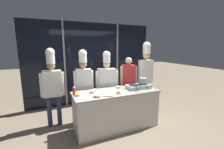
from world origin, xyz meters
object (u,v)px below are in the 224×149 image
at_px(prep_bowl_rice, 92,92).
at_px(prep_bowl_ginger, 98,95).
at_px(prep_bowl_soy_glaze, 119,93).
at_px(chef_sous, 84,80).
at_px(squeeze_bottle_chili, 74,90).
at_px(stock_pot, 143,81).
at_px(chef_line, 107,81).
at_px(prep_bowl_bean_sprouts, 95,90).
at_px(chef_head, 52,83).
at_px(prep_bowl_onion, 119,87).
at_px(person_guest, 128,80).
at_px(chef_pastry, 146,70).
at_px(frying_pan, 134,84).
at_px(prep_bowl_chicken, 100,93).
at_px(prep_bowl_carrots, 78,95).
at_px(serving_spoon_slotted, 110,96).
at_px(portable_stove, 139,86).

xyz_separation_m(prep_bowl_rice, prep_bowl_ginger, (0.03, -0.29, -0.00)).
height_order(prep_bowl_soy_glaze, chef_sous, chef_sous).
bearing_deg(squeeze_bottle_chili, prep_bowl_rice, -5.31).
xyz_separation_m(stock_pot, squeeze_bottle_chili, (-1.68, 0.13, -0.08)).
height_order(prep_bowl_ginger, chef_line, chef_line).
bearing_deg(prep_bowl_bean_sprouts, chef_head, 150.78).
xyz_separation_m(prep_bowl_onion, prep_bowl_ginger, (-0.68, -0.42, -0.00)).
relative_size(squeeze_bottle_chili, person_guest, 0.12).
relative_size(prep_bowl_onion, prep_bowl_ginger, 0.63).
height_order(prep_bowl_bean_sprouts, prep_bowl_ginger, prep_bowl_bean_sprouts).
bearing_deg(chef_head, chef_pastry, 179.61).
relative_size(frying_pan, chef_line, 0.23).
height_order(prep_bowl_ginger, chef_head, chef_head).
xyz_separation_m(prep_bowl_rice, chef_pastry, (1.80, 0.51, 0.30)).
bearing_deg(squeeze_bottle_chili, chef_line, 26.38).
height_order(prep_bowl_soy_glaze, chef_head, chef_head).
relative_size(prep_bowl_chicken, prep_bowl_rice, 1.63).
distance_m(frying_pan, chef_sous, 1.25).
relative_size(prep_bowl_carrots, prep_bowl_rice, 1.23).
relative_size(chef_sous, chef_pastry, 0.90).
distance_m(prep_bowl_carrots, prep_bowl_soy_glaze, 0.88).
bearing_deg(chef_sous, prep_bowl_onion, 160.84).
distance_m(serving_spoon_slotted, chef_pastry, 1.82).
relative_size(prep_bowl_ginger, serving_spoon_slotted, 0.87).
bearing_deg(squeeze_bottle_chili, portable_stove, -4.87).
relative_size(serving_spoon_slotted, chef_sous, 0.11).
relative_size(prep_bowl_soy_glaze, chef_head, 0.06).
xyz_separation_m(prep_bowl_chicken, person_guest, (1.07, 0.63, 0.07)).
bearing_deg(prep_bowl_rice, prep_bowl_chicken, -45.30).
height_order(chef_head, person_guest, chef_head).
bearing_deg(prep_bowl_chicken, chef_head, 142.39).
bearing_deg(serving_spoon_slotted, prep_bowl_rice, 122.48).
height_order(serving_spoon_slotted, chef_line, chef_line).
xyz_separation_m(prep_bowl_ginger, chef_sous, (-0.11, 0.80, 0.17)).
bearing_deg(prep_bowl_carrots, chef_pastry, 15.08).
bearing_deg(portable_stove, chef_pastry, 43.07).
distance_m(prep_bowl_carrots, chef_sous, 0.65).
distance_m(prep_bowl_bean_sprouts, chef_sous, 0.47).
distance_m(prep_bowl_onion, chef_head, 1.59).
xyz_separation_m(frying_pan, prep_bowl_bean_sprouts, (-0.94, 0.19, -0.09)).
bearing_deg(stock_pot, prep_bowl_soy_glaze, -166.05).
xyz_separation_m(prep_bowl_ginger, person_guest, (1.17, 0.79, 0.07)).
distance_m(stock_pot, prep_bowl_soy_glaze, 0.81).
bearing_deg(prep_bowl_chicken, serving_spoon_slotted, -65.70).
bearing_deg(chef_head, frying_pan, 160.70).
height_order(prep_bowl_onion, person_guest, person_guest).
xyz_separation_m(portable_stove, squeeze_bottle_chili, (-1.55, 0.13, 0.05)).
bearing_deg(chef_pastry, prep_bowl_carrots, 8.24).
bearing_deg(chef_head, chef_sous, 174.70).
bearing_deg(prep_bowl_bean_sprouts, prep_bowl_rice, -132.55).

